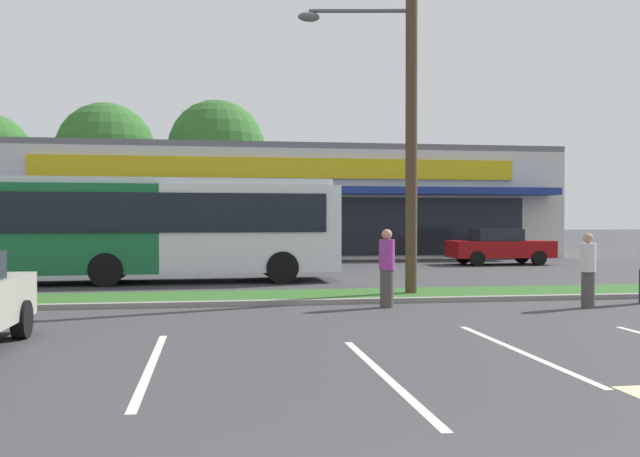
{
  "coord_description": "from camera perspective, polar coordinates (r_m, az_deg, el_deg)",
  "views": [
    {
      "loc": [
        -1.26,
        -3.16,
        1.99
      ],
      "look_at": [
        2.04,
        18.1,
        1.7
      ],
      "focal_mm": 38.88,
      "sensor_mm": 36.0,
      "label": 1
    }
  ],
  "objects": [
    {
      "name": "car_1",
      "position": [
        28.87,
        -7.56,
        -1.75
      ],
      "size": [
        4.42,
        1.9,
        1.37
      ],
      "color": "navy",
      "rests_on": "ground_plane"
    },
    {
      "name": "storefront_building",
      "position": [
        40.12,
        -4.1,
        2.03
      ],
      "size": [
        29.2,
        14.98,
        5.74
      ],
      "color": "beige",
      "rests_on": "ground_plane"
    },
    {
      "name": "utility_pole",
      "position": [
        18.02,
        7.08,
        11.64
      ],
      "size": [
        3.11,
        2.39,
        10.09
      ],
      "color": "#4C3826",
      "rests_on": "ground_plane"
    },
    {
      "name": "parking_stripe_1",
      "position": [
        9.03,
        5.32,
        -11.94
      ],
      "size": [
        0.12,
        4.8,
        0.01
      ],
      "primitive_type": "cube",
      "color": "silver",
      "rests_on": "ground_plane"
    },
    {
      "name": "tree_mid_left",
      "position": [
        48.62,
        -17.22,
        6.05
      ],
      "size": [
        6.51,
        6.51,
        9.76
      ],
      "color": "#473323",
      "rests_on": "ground_plane"
    },
    {
      "name": "pedestrian_by_pole",
      "position": [
        16.64,
        21.2,
        -3.24
      ],
      "size": [
        0.34,
        0.34,
        1.67
      ],
      "rotation": [
        0.0,
        0.0,
        0.93
      ],
      "color": "#47423D",
      "rests_on": "ground_plane"
    },
    {
      "name": "tree_mid",
      "position": [
        47.1,
        -8.5,
        6.5
      ],
      "size": [
        6.48,
        6.48,
        9.96
      ],
      "color": "#473323",
      "rests_on": "ground_plane"
    },
    {
      "name": "grass_median",
      "position": [
        17.31,
        -4.61,
        -5.63
      ],
      "size": [
        56.0,
        2.2,
        0.12
      ],
      "primitive_type": "cube",
      "color": "#2D5B23",
      "rests_on": "ground_plane"
    },
    {
      "name": "parking_stripe_2",
      "position": [
        10.99,
        16.09,
        -9.67
      ],
      "size": [
        0.12,
        4.8,
        0.01
      ],
      "primitive_type": "cube",
      "color": "silver",
      "rests_on": "ground_plane"
    },
    {
      "name": "pedestrian_near_bench",
      "position": [
        15.68,
        5.52,
        -3.27
      ],
      "size": [
        0.36,
        0.36,
        1.76
      ],
      "rotation": [
        0.0,
        0.0,
        0.07
      ],
      "color": "#47423D",
      "rests_on": "ground_plane"
    },
    {
      "name": "car_3",
      "position": [
        31.32,
        14.54,
        -1.44
      ],
      "size": [
        4.48,
        1.89,
        1.57
      ],
      "color": "maroon",
      "rests_on": "ground_plane"
    },
    {
      "name": "curb_lip",
      "position": [
        16.1,
        -4.29,
        -6.11
      ],
      "size": [
        56.0,
        0.24,
        0.12
      ],
      "primitive_type": "cube",
      "color": "gray",
      "rests_on": "ground_plane"
    },
    {
      "name": "parking_stripe_0",
      "position": [
        9.86,
        -13.74,
        -10.87
      ],
      "size": [
        0.12,
        4.8,
        0.01
      ],
      "primitive_type": "cube",
      "color": "silver",
      "rests_on": "ground_plane"
    },
    {
      "name": "city_bus",
      "position": [
        22.36,
        -14.52,
        0.17
      ],
      "size": [
        12.42,
        2.93,
        3.25
      ],
      "rotation": [
        0.0,
        0.0,
        0.03
      ],
      "color": "#196638",
      "rests_on": "ground_plane"
    }
  ]
}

